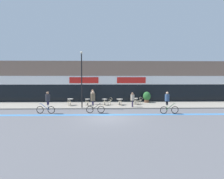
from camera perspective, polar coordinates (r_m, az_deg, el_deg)
The scene contains 23 objects.
ground_plane at distance 14.84m, azimuth -1.30°, elevation -9.44°, with size 120.00×120.00×0.00m, color #5B5B60.
sidewalk_slab at distance 21.95m, azimuth -1.37°, elevation -5.02°, with size 40.00×5.50×0.12m, color gray.
storefront_facade at distance 26.43m, azimuth -1.41°, elevation 2.59°, with size 40.00×4.06×5.80m.
bike_lane_stripe at distance 16.30m, azimuth -1.32°, elevation -8.24°, with size 36.00×0.70×0.01m, color #3D7AB7.
bistro_table_0 at distance 21.78m, azimuth -13.47°, elevation -3.56°, with size 0.70×0.70×0.78m.
bistro_table_1 at distance 21.42m, azimuth -8.02°, elevation -3.68°, with size 0.60×0.60×0.76m.
bistro_table_2 at distance 21.42m, azimuth -2.38°, elevation -3.69°, with size 0.61×0.61×0.73m.
bistro_table_3 at distance 21.53m, azimuth 2.51°, elevation -3.64°, with size 0.77×0.77×0.72m.
bistro_table_4 at distance 22.23m, azimuth 7.56°, elevation -3.39°, with size 0.74×0.74×0.75m.
cafe_chair_0_near at distance 21.17m, azimuth -13.80°, elevation -3.87°, with size 0.44×0.59×0.90m.
cafe_chair_1_near at distance 20.81m, azimuth -8.20°, elevation -3.93°, with size 0.44×0.59×0.90m.
cafe_chair_2_near at distance 20.80m, azimuth -2.42°, elevation -3.90°, with size 0.42×0.58×0.90m.
cafe_chair_2_side at distance 21.42m, azimuth -0.70°, elevation -3.68°, with size 0.60×0.44×0.90m.
cafe_chair_3_near at distance 20.91m, azimuth 2.63°, elevation -3.86°, with size 0.41×0.58×0.90m.
cafe_chair_4_near at distance 21.62m, azimuth 7.82°, elevation -3.64°, with size 0.42×0.58×0.90m.
cafe_chair_4_side at distance 22.35m, azimuth 9.14°, elevation -3.42°, with size 0.60×0.45×0.90m.
planter_pot at distance 24.02m, azimuth 11.28°, elevation -2.34°, with size 1.01×1.01×1.46m.
lamp_post at distance 19.58m, azimuth -9.87°, elevation 4.39°, with size 0.26×0.26×6.20m.
cyclist_0 at distance 17.42m, azimuth 17.76°, elevation -3.73°, with size 1.82×0.52×2.10m.
cyclist_1 at distance 16.98m, azimuth -6.05°, elevation -3.55°, with size 1.78×0.48×2.15m.
cyclist_2 at distance 17.78m, azimuth -20.40°, elevation -3.60°, with size 1.80×0.52×2.10m.
pedestrian_near_end at distance 19.96m, azimuth 6.70°, elevation -2.90°, with size 0.42×0.42×1.65m.
pedestrian_far_end at distance 22.10m, azimuth -6.36°, elevation -1.97°, with size 0.50×0.50×1.84m.
Camera 1 is at (-0.05, -14.46, 3.34)m, focal length 28.00 mm.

